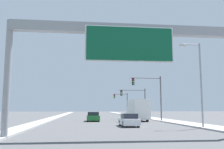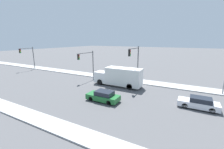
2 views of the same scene
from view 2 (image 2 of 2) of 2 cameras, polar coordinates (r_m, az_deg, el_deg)
sidewalk_right at (r=41.67m, az=-19.88°, el=1.46°), size 3.00×120.00×0.15m
car_near_right at (r=20.00m, az=-3.33°, el=-8.24°), size 1.84×4.38×1.41m
car_far_center at (r=20.68m, az=30.11°, el=-9.37°), size 1.73×4.40×1.38m
truck_box_primary at (r=26.05m, az=2.77°, el=-0.85°), size 2.33×8.60×3.26m
traffic_light_near_intersection at (r=26.34m, az=8.90°, el=5.66°), size 4.73×0.32×6.82m
traffic_light_mid_block at (r=30.96m, az=-9.12°, el=5.47°), size 5.08×0.32×5.68m
traffic_light_far_intersection at (r=46.13m, az=-29.07°, el=6.63°), size 3.92×0.32×6.01m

